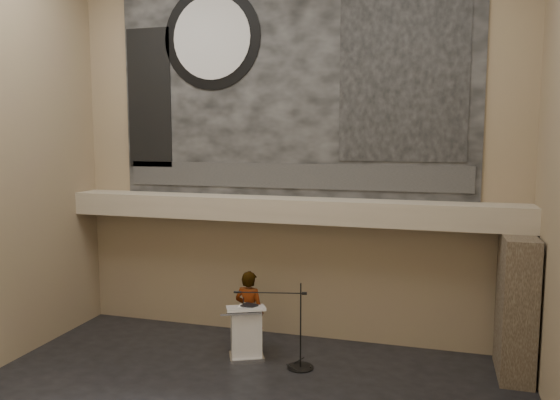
% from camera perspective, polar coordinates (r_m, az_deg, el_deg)
% --- Properties ---
extents(wall_back, '(10.00, 0.02, 8.50)m').
position_cam_1_polar(wall_back, '(12.07, 1.06, 5.39)').
color(wall_back, '#8F7E5B').
rests_on(wall_back, floor).
extents(wall_front, '(10.00, 0.02, 8.50)m').
position_cam_1_polar(wall_front, '(4.83, -24.58, 2.53)').
color(wall_front, '#8F7E5B').
rests_on(wall_front, floor).
extents(soffit, '(10.00, 0.80, 0.50)m').
position_cam_1_polar(soffit, '(11.79, 0.54, -0.98)').
color(soffit, tan).
rests_on(soffit, wall_back).
extents(sprinkler_left, '(0.04, 0.04, 0.06)m').
position_cam_1_polar(sprinkler_left, '(12.31, -6.72, -2.01)').
color(sprinkler_left, '#B2893D').
rests_on(sprinkler_left, soffit).
extents(sprinkler_right, '(0.04, 0.04, 0.06)m').
position_cam_1_polar(sprinkler_right, '(11.43, 9.70, -2.76)').
color(sprinkler_right, '#B2893D').
rests_on(sprinkler_right, soffit).
extents(banner, '(8.00, 0.05, 5.00)m').
position_cam_1_polar(banner, '(12.09, 1.04, 12.27)').
color(banner, black).
rests_on(banner, wall_back).
extents(banner_text_strip, '(7.76, 0.02, 0.55)m').
position_cam_1_polar(banner_text_strip, '(12.03, 0.97, 2.53)').
color(banner_text_strip, '#2D2D2D').
rests_on(banner_text_strip, banner).
extents(banner_clock_rim, '(2.30, 0.02, 2.30)m').
position_cam_1_polar(banner_clock_rim, '(12.77, -7.15, 16.46)').
color(banner_clock_rim, black).
rests_on(banner_clock_rim, banner).
extents(banner_clock_face, '(1.84, 0.02, 1.84)m').
position_cam_1_polar(banner_clock_face, '(12.75, -7.19, 16.47)').
color(banner_clock_face, silver).
rests_on(banner_clock_face, banner).
extents(banner_building_print, '(2.60, 0.02, 3.60)m').
position_cam_1_polar(banner_building_print, '(11.67, 12.74, 12.80)').
color(banner_building_print, black).
rests_on(banner_building_print, banner).
extents(banner_brick_print, '(1.10, 0.02, 3.20)m').
position_cam_1_polar(banner_brick_print, '(13.33, -13.50, 10.29)').
color(banner_brick_print, black).
rests_on(banner_brick_print, banner).
extents(stone_pier, '(0.60, 1.40, 2.70)m').
position_cam_1_polar(stone_pier, '(11.37, 23.44, -10.12)').
color(stone_pier, '#403427').
rests_on(stone_pier, floor).
extents(lectern, '(0.93, 0.82, 1.14)m').
position_cam_1_polar(lectern, '(11.44, -3.55, -13.66)').
color(lectern, silver).
rests_on(lectern, floor).
extents(binder, '(0.34, 0.30, 0.04)m').
position_cam_1_polar(binder, '(11.26, -3.21, -10.95)').
color(binder, black).
rests_on(binder, lectern).
extents(papers, '(0.22, 0.28, 0.00)m').
position_cam_1_polar(papers, '(11.28, -3.87, -11.00)').
color(papers, silver).
rests_on(papers, lectern).
extents(speaker_person, '(0.69, 0.50, 1.76)m').
position_cam_1_polar(speaker_person, '(11.62, -3.23, -11.62)').
color(speaker_person, white).
rests_on(speaker_person, floor).
extents(mic_stand, '(1.54, 0.55, 1.71)m').
position_cam_1_polar(mic_stand, '(11.12, 1.89, -15.88)').
color(mic_stand, black).
rests_on(mic_stand, floor).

